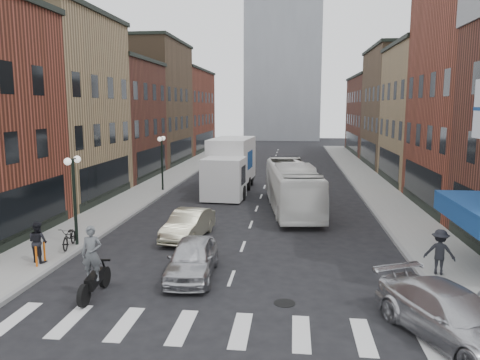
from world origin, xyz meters
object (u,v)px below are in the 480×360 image
object	(u,v)px
bike_rack	(40,254)
curb_car	(451,315)
transit_bus	(292,187)
sedan_left_far	(188,225)
sedan_left_near	(192,258)
parked_bicycle	(69,237)
motorcycle_rider	(93,264)
box_truck	(230,166)
ped_right_a	(440,252)
streetlamp_far	(162,153)
ped_left_solo	(38,242)
streetlamp_near	(74,184)

from	to	relation	value
bike_rack	curb_car	world-z (taller)	curb_car
bike_rack	transit_bus	distance (m)	15.12
sedan_left_far	curb_car	size ratio (longest dim) A/B	0.85
sedan_left_near	transit_bus	bearing A→B (deg)	69.62
curb_car	sedan_left_near	bearing A→B (deg)	128.32
bike_rack	parked_bicycle	xyz separation A→B (m)	(0.10, 2.22, 0.07)
transit_bus	motorcycle_rider	bearing A→B (deg)	-122.03
transit_bus	box_truck	bearing A→B (deg)	122.20
bike_rack	transit_bus	bearing A→B (deg)	49.65
box_truck	ped_right_a	xyz separation A→B (m)	(10.01, -16.44, -0.94)
streetlamp_far	box_truck	distance (m)	5.10
streetlamp_far	sedan_left_near	xyz separation A→B (m)	(5.93, -16.98, -2.20)
ped_left_solo	ped_right_a	size ratio (longest dim) A/B	0.97
bike_rack	sedan_left_near	size ratio (longest dim) A/B	0.19
streetlamp_near	curb_car	xyz separation A→B (m)	(13.90, -6.92, -2.20)
streetlamp_near	parked_bicycle	distance (m)	2.34
streetlamp_far	ped_right_a	bearing A→B (deg)	-46.96
ped_right_a	transit_bus	bearing A→B (deg)	-46.72
motorcycle_rider	sedan_left_near	size ratio (longest dim) A/B	0.59
box_truck	transit_bus	xyz separation A→B (m)	(4.57, -5.56, -0.48)
motorcycle_rider	streetlamp_near	bearing A→B (deg)	113.79
sedan_left_far	parked_bicycle	size ratio (longest dim) A/B	2.32
streetlamp_near	box_truck	world-z (taller)	streetlamp_near
motorcycle_rider	curb_car	bearing A→B (deg)	-15.80
box_truck	curb_car	distance (m)	23.10
box_truck	ped_left_solo	size ratio (longest dim) A/B	5.58
sedan_left_near	parked_bicycle	bearing A→B (deg)	154.25
curb_car	ped_left_solo	distance (m)	15.01
box_truck	ped_left_solo	world-z (taller)	box_truck
transit_bus	sedan_left_far	xyz separation A→B (m)	(-4.91, -6.80, -0.77)
ped_left_solo	ped_right_a	bearing A→B (deg)	-157.33
sedan_left_far	sedan_left_near	bearing A→B (deg)	-68.06
bike_rack	ped_right_a	distance (m)	15.23
bike_rack	motorcycle_rider	world-z (taller)	motorcycle_rider
box_truck	transit_bus	distance (m)	7.22
transit_bus	parked_bicycle	xyz separation A→B (m)	(-9.67, -9.27, -0.83)
transit_bus	parked_bicycle	world-z (taller)	transit_bus
streetlamp_near	motorcycle_rider	xyz separation A→B (m)	(3.09, -5.22, -1.77)
curb_car	parked_bicycle	bearing A→B (deg)	129.92
streetlamp_far	sedan_left_far	distance (m)	13.06
streetlamp_near	parked_bicycle	size ratio (longest dim) A/B	2.29
streetlamp_near	motorcycle_rider	size ratio (longest dim) A/B	1.69
box_truck	curb_car	bearing A→B (deg)	-63.64
ped_right_a	streetlamp_near	bearing A→B (deg)	8.83
streetlamp_near	curb_car	distance (m)	15.68
sedan_left_near	parked_bicycle	xyz separation A→B (m)	(-6.03, 2.50, -0.09)
box_truck	sedan_left_far	world-z (taller)	box_truck
motorcycle_rider	streetlamp_far	bearing A→B (deg)	92.30
streetlamp_near	parked_bicycle	bearing A→B (deg)	-101.87
streetlamp_far	transit_bus	bearing A→B (deg)	-28.53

